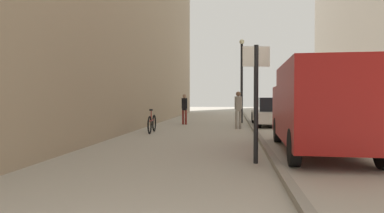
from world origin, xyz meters
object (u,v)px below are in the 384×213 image
(pedestrian_main_foreground, at_px, (184,107))
(delivery_van, at_px, (319,106))
(pedestrian_mid_block, at_px, (238,107))
(parked_car, at_px, (272,112))
(lamp_post, at_px, (242,75))
(street_sign_post, at_px, (256,93))
(bicycle_leaning, at_px, (152,124))

(pedestrian_main_foreground, relative_size, delivery_van, 0.29)
(pedestrian_main_foreground, distance_m, delivery_van, 10.20)
(pedestrian_main_foreground, height_order, pedestrian_mid_block, pedestrian_mid_block)
(parked_car, bearing_deg, pedestrian_mid_block, -130.52)
(pedestrian_main_foreground, bearing_deg, lamp_post, 38.33)
(lamp_post, bearing_deg, parked_car, -46.51)
(parked_car, height_order, lamp_post, lamp_post)
(delivery_van, height_order, street_sign_post, street_sign_post)
(pedestrian_mid_block, xyz_separation_m, parked_car, (1.76, 2.18, -0.29))
(pedestrian_mid_block, distance_m, bicycle_leaning, 4.18)
(pedestrian_mid_block, distance_m, delivery_van, 6.91)
(pedestrian_main_foreground, relative_size, street_sign_post, 0.63)
(pedestrian_main_foreground, relative_size, lamp_post, 0.34)
(pedestrian_mid_block, height_order, delivery_van, delivery_van)
(parked_car, bearing_deg, street_sign_post, -99.73)
(delivery_van, bearing_deg, parked_car, 93.87)
(street_sign_post, relative_size, lamp_post, 0.55)
(street_sign_post, distance_m, bicycle_leaning, 7.34)
(delivery_van, xyz_separation_m, street_sign_post, (-1.74, -1.66, 0.31))
(pedestrian_main_foreground, xyz_separation_m, delivery_van, (4.86, -8.96, 0.29))
(delivery_van, bearing_deg, pedestrian_main_foreground, 120.70)
(pedestrian_main_foreground, distance_m, parked_car, 4.62)
(pedestrian_mid_block, xyz_separation_m, street_sign_post, (0.28, -8.27, 0.55))
(lamp_post, xyz_separation_m, bicycle_leaning, (-3.79, -5.91, -2.34))
(parked_car, relative_size, bicycle_leaning, 2.40)
(delivery_van, distance_m, street_sign_post, 2.42)
(parked_car, distance_m, bicycle_leaning, 6.85)
(delivery_van, distance_m, lamp_post, 10.65)
(delivery_van, bearing_deg, lamp_post, 101.92)
(pedestrian_main_foreground, distance_m, bicycle_leaning, 4.56)
(pedestrian_main_foreground, height_order, parked_car, pedestrian_main_foreground)
(delivery_van, height_order, bicycle_leaning, delivery_van)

